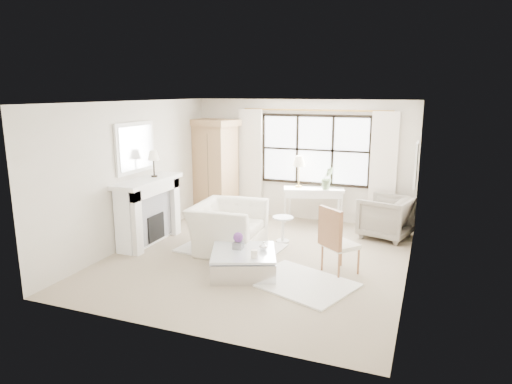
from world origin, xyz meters
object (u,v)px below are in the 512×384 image
console_table (313,206)px  club_armchair (228,227)px  armoire (214,167)px  coffee_table (244,263)px

console_table → club_armchair: size_ratio=1.03×
armoire → club_armchair: 2.67m
console_table → coffee_table: (-0.33, -3.19, -0.22)m
club_armchair → coffee_table: 1.21m
console_table → club_armchair: (-1.04, -2.25, 0.03)m
console_table → coffee_table: bearing=-113.5°
club_armchair → coffee_table: size_ratio=1.03×
armoire → coffee_table: armoire is taller
club_armchair → armoire: bearing=29.0°
console_table → coffee_table: 3.22m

